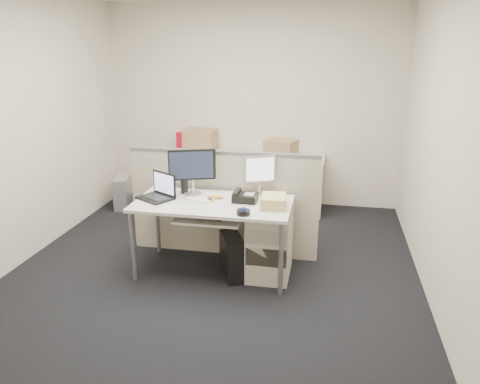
% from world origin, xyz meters
% --- Properties ---
extents(floor, '(4.00, 4.50, 0.01)m').
position_xyz_m(floor, '(0.00, 0.00, -0.01)').
color(floor, black).
rests_on(floor, ground).
extents(wall_back, '(4.00, 0.02, 2.70)m').
position_xyz_m(wall_back, '(0.00, 2.25, 1.35)').
color(wall_back, beige).
rests_on(wall_back, ground).
extents(wall_front, '(4.00, 0.02, 2.70)m').
position_xyz_m(wall_front, '(0.00, -2.25, 1.35)').
color(wall_front, beige).
rests_on(wall_front, ground).
extents(wall_left, '(0.02, 4.50, 2.70)m').
position_xyz_m(wall_left, '(-2.00, 0.00, 1.35)').
color(wall_left, beige).
rests_on(wall_left, ground).
extents(wall_right, '(0.02, 4.50, 2.70)m').
position_xyz_m(wall_right, '(2.00, 0.00, 1.35)').
color(wall_right, beige).
rests_on(wall_right, ground).
extents(desk, '(1.50, 0.75, 0.73)m').
position_xyz_m(desk, '(0.00, 0.00, 0.66)').
color(desk, beige).
rests_on(desk, floor).
extents(keyboard_tray, '(0.62, 0.32, 0.02)m').
position_xyz_m(keyboard_tray, '(0.00, -0.18, 0.62)').
color(keyboard_tray, beige).
rests_on(keyboard_tray, desk).
extents(drawer_pedestal, '(0.40, 0.55, 0.65)m').
position_xyz_m(drawer_pedestal, '(0.55, 0.05, 0.33)').
color(drawer_pedestal, beige).
rests_on(drawer_pedestal, floor).
extents(cubicle_partition, '(2.00, 0.06, 1.10)m').
position_xyz_m(cubicle_partition, '(0.00, 0.45, 0.55)').
color(cubicle_partition, '#ABA28B').
rests_on(cubicle_partition, floor).
extents(back_counter, '(2.00, 0.60, 0.72)m').
position_xyz_m(back_counter, '(0.00, 1.93, 0.36)').
color(back_counter, beige).
rests_on(back_counter, floor).
extents(monitor_main, '(0.50, 0.32, 0.46)m').
position_xyz_m(monitor_main, '(-0.25, 0.18, 0.96)').
color(monitor_main, black).
rests_on(monitor_main, desk).
extents(monitor_small, '(0.36, 0.28, 0.39)m').
position_xyz_m(monitor_small, '(0.40, 0.32, 0.93)').
color(monitor_small, '#B7B7BC').
rests_on(monitor_small, desk).
extents(laptop, '(0.41, 0.38, 0.25)m').
position_xyz_m(laptop, '(-0.57, -0.02, 0.85)').
color(laptop, black).
rests_on(laptop, desk).
extents(trackball, '(0.15, 0.15, 0.05)m').
position_xyz_m(trackball, '(0.35, -0.28, 0.75)').
color(trackball, black).
rests_on(trackball, desk).
extents(desk_phone, '(0.23, 0.19, 0.07)m').
position_xyz_m(desk_phone, '(0.30, 0.08, 0.77)').
color(desk_phone, black).
rests_on(desk_phone, desk).
extents(paper_stack, '(0.33, 0.37, 0.01)m').
position_xyz_m(paper_stack, '(-0.12, 0.12, 0.74)').
color(paper_stack, silver).
rests_on(paper_stack, desk).
extents(sticky_pad, '(0.09, 0.09, 0.01)m').
position_xyz_m(sticky_pad, '(-0.05, 0.00, 0.74)').
color(sticky_pad, '#FAEA45').
rests_on(sticky_pad, desk).
extents(travel_mug, '(0.08, 0.08, 0.16)m').
position_xyz_m(travel_mug, '(-0.35, 0.22, 0.81)').
color(travel_mug, black).
rests_on(travel_mug, desk).
extents(banana, '(0.17, 0.05, 0.04)m').
position_xyz_m(banana, '(0.00, 0.10, 0.75)').
color(banana, yellow).
rests_on(banana, desk).
extents(cellphone, '(0.08, 0.11, 0.01)m').
position_xyz_m(cellphone, '(-0.04, 0.05, 0.74)').
color(cellphone, black).
rests_on(cellphone, desk).
extents(manila_folders, '(0.24, 0.30, 0.11)m').
position_xyz_m(manila_folders, '(0.58, -0.02, 0.78)').
color(manila_folders, '#D1C277').
rests_on(manila_folders, desk).
extents(keyboard, '(0.41, 0.20, 0.02)m').
position_xyz_m(keyboard, '(-0.05, -0.14, 0.64)').
color(keyboard, black).
rests_on(keyboard, keyboard_tray).
extents(pc_tower_desk, '(0.34, 0.47, 0.41)m').
position_xyz_m(pc_tower_desk, '(0.20, -0.05, 0.20)').
color(pc_tower_desk, black).
rests_on(pc_tower_desk, floor).
extents(pc_tower_spare_dark, '(0.31, 0.52, 0.45)m').
position_xyz_m(pc_tower_spare_dark, '(-1.05, 1.84, 0.23)').
color(pc_tower_spare_dark, black).
rests_on(pc_tower_spare_dark, floor).
extents(pc_tower_spare_silver, '(0.28, 0.49, 0.43)m').
position_xyz_m(pc_tower_spare_silver, '(-1.70, 1.63, 0.21)').
color(pc_tower_spare_silver, '#B7B7BC').
rests_on(pc_tower_spare_silver, floor).
extents(cardboard_box_left, '(0.44, 0.34, 0.32)m').
position_xyz_m(cardboard_box_left, '(-0.70, 2.05, 0.88)').
color(cardboard_box_left, tan).
rests_on(cardboard_box_left, back_counter).
extents(cardboard_box_right, '(0.45, 0.40, 0.27)m').
position_xyz_m(cardboard_box_right, '(0.45, 1.81, 0.86)').
color(cardboard_box_right, tan).
rests_on(cardboard_box_right, back_counter).
extents(red_binder, '(0.18, 0.32, 0.30)m').
position_xyz_m(red_binder, '(-0.90, 2.03, 0.87)').
color(red_binder, '#AF081C').
rests_on(red_binder, back_counter).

